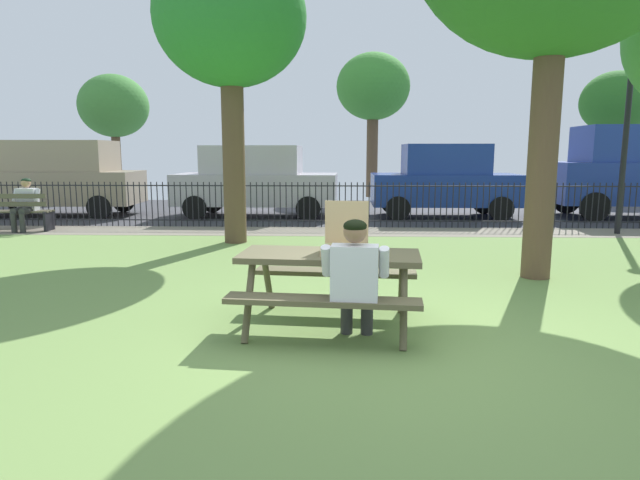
{
  "coord_description": "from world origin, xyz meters",
  "views": [
    {
      "loc": [
        -0.58,
        -4.82,
        1.78
      ],
      "look_at": [
        -0.79,
        1.48,
        0.75
      ],
      "focal_mm": 30.47,
      "sensor_mm": 36.0,
      "label": 1
    }
  ],
  "objects_px": {
    "picnic_table_foreground": "(330,270)",
    "far_tree_midleft": "(373,89)",
    "lamp_post_walkway": "(627,122)",
    "pizza_box_open": "(345,243)",
    "person_on_park_bench": "(25,202)",
    "adult_at_table": "(355,276)",
    "parked_car_far_left": "(54,176)",
    "tree_near_table": "(230,21)",
    "parked_car_center": "(444,180)",
    "far_tree_left": "(114,107)",
    "far_tree_center": "(615,103)",
    "parked_car_left": "(256,180)",
    "park_bench_left": "(14,213)"
  },
  "relations": [
    {
      "from": "tree_near_table",
      "to": "person_on_park_bench",
      "type": "bearing_deg",
      "value": 164.63
    },
    {
      "from": "adult_at_table",
      "to": "far_tree_left",
      "type": "height_order",
      "value": "far_tree_left"
    },
    {
      "from": "park_bench_left",
      "to": "lamp_post_walkway",
      "type": "bearing_deg",
      "value": 0.12
    },
    {
      "from": "pizza_box_open",
      "to": "far_tree_center",
      "type": "distance_m",
      "value": 19.48
    },
    {
      "from": "adult_at_table",
      "to": "parked_car_far_left",
      "type": "relative_size",
      "value": 0.25
    },
    {
      "from": "adult_at_table",
      "to": "far_tree_left",
      "type": "bearing_deg",
      "value": 118.28
    },
    {
      "from": "tree_near_table",
      "to": "parked_car_far_left",
      "type": "xyz_separation_m",
      "value": [
        -5.89,
        4.33,
        -3.09
      ]
    },
    {
      "from": "far_tree_midleft",
      "to": "park_bench_left",
      "type": "bearing_deg",
      "value": -131.73
    },
    {
      "from": "far_tree_left",
      "to": "far_tree_midleft",
      "type": "bearing_deg",
      "value": 0.0
    },
    {
      "from": "tree_near_table",
      "to": "far_tree_midleft",
      "type": "relative_size",
      "value": 1.0
    },
    {
      "from": "park_bench_left",
      "to": "lamp_post_walkway",
      "type": "xyz_separation_m",
      "value": [
        13.45,
        0.03,
        1.99
      ]
    },
    {
      "from": "park_bench_left",
      "to": "person_on_park_bench",
      "type": "height_order",
      "value": "person_on_park_bench"
    },
    {
      "from": "pizza_box_open",
      "to": "parked_car_left",
      "type": "bearing_deg",
      "value": 103.97
    },
    {
      "from": "picnic_table_foreground",
      "to": "person_on_park_bench",
      "type": "height_order",
      "value": "person_on_park_bench"
    },
    {
      "from": "picnic_table_foreground",
      "to": "far_tree_midleft",
      "type": "relative_size",
      "value": 0.35
    },
    {
      "from": "tree_near_table",
      "to": "lamp_post_walkway",
      "type": "bearing_deg",
      "value": 9.68
    },
    {
      "from": "pizza_box_open",
      "to": "parked_car_left",
      "type": "relative_size",
      "value": 0.12
    },
    {
      "from": "far_tree_left",
      "to": "parked_car_left",
      "type": "bearing_deg",
      "value": -45.54
    },
    {
      "from": "park_bench_left",
      "to": "person_on_park_bench",
      "type": "xyz_separation_m",
      "value": [
        0.27,
        0.02,
        0.24
      ]
    },
    {
      "from": "far_tree_left",
      "to": "pizza_box_open",
      "type": "bearing_deg",
      "value": -61.07
    },
    {
      "from": "lamp_post_walkway",
      "to": "far_tree_center",
      "type": "relative_size",
      "value": 0.82
    },
    {
      "from": "lamp_post_walkway",
      "to": "far_tree_midleft",
      "type": "height_order",
      "value": "far_tree_midleft"
    },
    {
      "from": "tree_near_table",
      "to": "far_tree_center",
      "type": "height_order",
      "value": "tree_near_table"
    },
    {
      "from": "parked_car_center",
      "to": "parked_car_far_left",
      "type": "bearing_deg",
      "value": 180.0
    },
    {
      "from": "far_tree_center",
      "to": "adult_at_table",
      "type": "bearing_deg",
      "value": -121.74
    },
    {
      "from": "lamp_post_walkway",
      "to": "far_tree_center",
      "type": "height_order",
      "value": "far_tree_center"
    },
    {
      "from": "picnic_table_foreground",
      "to": "far_tree_midleft",
      "type": "height_order",
      "value": "far_tree_midleft"
    },
    {
      "from": "tree_near_table",
      "to": "far_tree_midleft",
      "type": "xyz_separation_m",
      "value": [
        3.35,
        11.05,
        -0.01
      ]
    },
    {
      "from": "lamp_post_walkway",
      "to": "parked_car_far_left",
      "type": "distance_m",
      "value": 14.4
    },
    {
      "from": "tree_near_table",
      "to": "far_tree_midleft",
      "type": "distance_m",
      "value": 11.55
    },
    {
      "from": "parked_car_left",
      "to": "far_tree_center",
      "type": "distance_m",
      "value": 14.71
    },
    {
      "from": "park_bench_left",
      "to": "far_tree_center",
      "type": "height_order",
      "value": "far_tree_center"
    },
    {
      "from": "far_tree_midleft",
      "to": "parked_car_center",
      "type": "bearing_deg",
      "value": -76.88
    },
    {
      "from": "parked_car_center",
      "to": "adult_at_table",
      "type": "bearing_deg",
      "value": -105.09
    },
    {
      "from": "picnic_table_foreground",
      "to": "parked_car_center",
      "type": "height_order",
      "value": "parked_car_center"
    },
    {
      "from": "far_tree_midleft",
      "to": "parked_car_far_left",
      "type": "bearing_deg",
      "value": -143.97
    },
    {
      "from": "lamp_post_walkway",
      "to": "tree_near_table",
      "type": "bearing_deg",
      "value": -170.32
    },
    {
      "from": "parked_car_center",
      "to": "far_tree_left",
      "type": "xyz_separation_m",
      "value": [
        -11.75,
        6.72,
        2.51
      ]
    },
    {
      "from": "adult_at_table",
      "to": "park_bench_left",
      "type": "bearing_deg",
      "value": 136.52
    },
    {
      "from": "pizza_box_open",
      "to": "far_tree_midleft",
      "type": "bearing_deg",
      "value": 85.63
    },
    {
      "from": "picnic_table_foreground",
      "to": "far_tree_center",
      "type": "relative_size",
      "value": 0.4
    },
    {
      "from": "adult_at_table",
      "to": "park_bench_left",
      "type": "xyz_separation_m",
      "value": [
        -7.49,
        7.1,
        -0.24
      ]
    },
    {
      "from": "adult_at_table",
      "to": "tree_near_table",
      "type": "xyz_separation_m",
      "value": [
        -2.2,
        5.74,
        3.53
      ]
    },
    {
      "from": "pizza_box_open",
      "to": "person_on_park_bench",
      "type": "relative_size",
      "value": 0.44
    },
    {
      "from": "far_tree_left",
      "to": "far_tree_center",
      "type": "xyz_separation_m",
      "value": [
        19.42,
        0.0,
        0.08
      ]
    },
    {
      "from": "adult_at_table",
      "to": "far_tree_midleft",
      "type": "xyz_separation_m",
      "value": [
        1.15,
        16.79,
        3.52
      ]
    },
    {
      "from": "adult_at_table",
      "to": "far_tree_center",
      "type": "distance_m",
      "value": 19.96
    },
    {
      "from": "parked_car_far_left",
      "to": "far_tree_center",
      "type": "distance_m",
      "value": 19.81
    },
    {
      "from": "park_bench_left",
      "to": "parked_car_center",
      "type": "bearing_deg",
      "value": 16.23
    },
    {
      "from": "far_tree_center",
      "to": "parked_car_left",
      "type": "bearing_deg",
      "value": -152.37
    }
  ]
}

